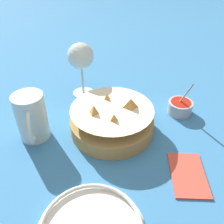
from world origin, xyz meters
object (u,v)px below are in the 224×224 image
food_basket (112,120)px  wine_glass (81,58)px  beer_mug (32,119)px  sauce_cup (180,107)px

food_basket → wine_glass: size_ratio=1.29×
wine_glass → beer_mug: 0.23m
wine_glass → beer_mug: size_ratio=1.37×
food_basket → beer_mug: size_ratio=1.76×
sauce_cup → beer_mug: (0.01, -0.39, 0.03)m
wine_glass → food_basket: bearing=12.8°
food_basket → wine_glass: bearing=-167.2°
food_basket → sauce_cup: (-0.03, 0.20, -0.01)m
food_basket → beer_mug: beer_mug is taller
food_basket → sauce_cup: bearing=98.6°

